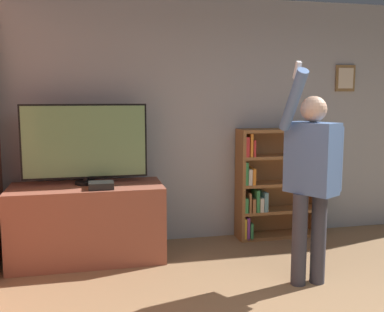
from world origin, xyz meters
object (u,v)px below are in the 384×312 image
Objects in this scene: game_console at (101,185)px; bookshelf at (272,184)px; person at (312,173)px; television at (85,143)px.

bookshelf is (1.94, 0.47, -0.17)m from game_console.
bookshelf is at bearing 13.54° from game_console.
game_console is at bearing -146.56° from person.
person is at bearing -98.88° from bookshelf.
bookshelf is at bearing 140.60° from person.
game_console is 0.12× the size of person.
game_console is 2.00m from bookshelf.
television is at bearing -174.33° from bookshelf.
game_console is 1.94m from person.
game_console is at bearing -61.65° from television.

